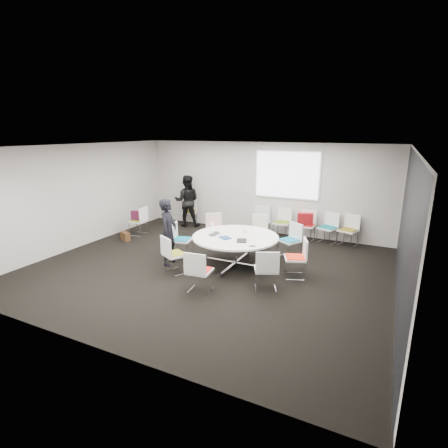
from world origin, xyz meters
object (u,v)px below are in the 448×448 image
at_px(chair_ring_h, 266,277).
at_px(laptop, 216,234).
at_px(chair_ring_c, 258,237).
at_px(chair_person_back, 190,217).
at_px(maroon_bag, 138,215).
at_px(brown_bag, 125,236).
at_px(chair_back_d, 327,234).
at_px(chair_back_e, 348,236).
at_px(chair_spare_left, 139,226).
at_px(chair_ring_e, 182,246).
at_px(chair_ring_f, 174,262).
at_px(chair_ring_g, 199,279).
at_px(cup, 245,231).
at_px(chair_ring_d, 215,235).
at_px(person_back, 187,201).
at_px(chair_back_c, 306,231).
at_px(chair_back_a, 262,226).
at_px(chair_ring_b, 290,247).
at_px(conference_table, 235,245).
at_px(chair_ring_a, 295,265).
at_px(person_main, 168,232).
at_px(chair_back_b, 282,228).

height_order(chair_ring_h, laptop, chair_ring_h).
xyz_separation_m(chair_ring_c, chair_person_back, (-2.92, 1.17, 0.00)).
relative_size(maroon_bag, brown_bag, 1.11).
distance_m(chair_ring_c, chair_back_d, 2.05).
distance_m(chair_back_e, chair_spare_left, 6.20).
distance_m(chair_ring_e, chair_ring_f, 1.08).
xyz_separation_m(chair_ring_g, chair_spare_left, (-3.67, 2.64, 0.00)).
height_order(cup, brown_bag, cup).
xyz_separation_m(chair_person_back, laptop, (2.48, -2.83, 0.47)).
distance_m(chair_ring_g, brown_bag, 4.21).
distance_m(chair_ring_d, cup, 1.59).
bearing_deg(person_back, chair_spare_left, 38.50).
bearing_deg(chair_back_c, brown_bag, 29.97).
relative_size(chair_ring_d, chair_spare_left, 1.00).
bearing_deg(chair_spare_left, laptop, -115.28).
distance_m(chair_back_a, chair_back_e, 2.54).
distance_m(chair_ring_b, chair_ring_e, 2.75).
bearing_deg(maroon_bag, chair_ring_d, 3.94).
height_order(conference_table, chair_spare_left, chair_spare_left).
bearing_deg(chair_ring_a, chair_ring_e, 67.85).
bearing_deg(chair_ring_b, chair_ring_f, 76.87).
height_order(conference_table, chair_ring_e, chair_ring_e).
bearing_deg(chair_back_d, chair_back_a, 20.69).
bearing_deg(person_back, chair_back_e, 156.96).
bearing_deg(chair_ring_d, maroon_bag, -33.92).
bearing_deg(chair_person_back, person_main, 91.98).
bearing_deg(chair_spare_left, chair_ring_c, -87.99).
distance_m(chair_ring_a, chair_back_c, 2.83).
bearing_deg(person_main, chair_ring_g, -140.50).
bearing_deg(chair_person_back, chair_back_a, 158.42).
xyz_separation_m(chair_ring_f, chair_ring_h, (2.15, 0.08, 0.00)).
bearing_deg(chair_ring_d, chair_ring_g, 73.47).
bearing_deg(chair_ring_e, maroon_bag, -128.83).
relative_size(chair_back_b, cup, 9.78).
bearing_deg(person_back, person_main, 89.82).
relative_size(chair_ring_a, maroon_bag, 2.20).
height_order(chair_back_e, cup, chair_back_e).
xyz_separation_m(person_main, maroon_bag, (-2.26, 1.60, -0.18)).
xyz_separation_m(chair_ring_a, person_back, (-4.41, 2.63, 0.59)).
relative_size(chair_back_c, person_main, 0.55).
xyz_separation_m(chair_ring_g, brown_bag, (-3.68, 2.03, -0.16)).
bearing_deg(cup, person_back, 143.48).
bearing_deg(person_main, cup, -74.24).
relative_size(chair_ring_d, person_back, 0.51).
bearing_deg(chair_back_d, person_main, 67.34).
bearing_deg(cup, chair_ring_c, 95.36).
distance_m(chair_ring_a, person_back, 5.17).
relative_size(chair_ring_a, chair_back_d, 1.00).
bearing_deg(chair_back_c, cup, 72.14).
distance_m(person_main, person_back, 3.49).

